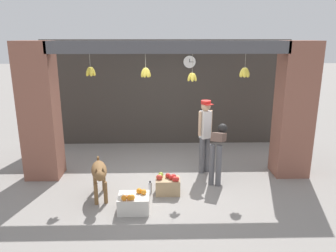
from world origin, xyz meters
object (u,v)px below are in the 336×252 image
wall_clock (190,62)px  fruit_crate_apples (168,185)px  dog (99,173)px  shopkeeper (205,131)px  fruit_crate_oranges (134,203)px  worker_stooping (218,146)px  water_bottle (150,188)px

wall_clock → fruit_crate_apples: bearing=-102.0°
dog → shopkeeper: shopkeeper is taller
shopkeeper → fruit_crate_oranges: bearing=21.6°
fruit_crate_oranges → fruit_crate_apples: (0.59, 0.64, 0.02)m
worker_stooping → fruit_crate_oranges: worker_stooping is taller
worker_stooping → wall_clock: (-0.40, 2.46, 1.51)m
fruit_crate_apples → water_bottle: 0.34m
fruit_crate_apples → water_bottle: (-0.33, 0.01, -0.06)m
worker_stooping → water_bottle: worker_stooping is taller
shopkeeper → water_bottle: 1.73m
fruit_crate_oranges → wall_clock: size_ratio=1.55×
dog → wall_clock: wall_clock is taller
worker_stooping → fruit_crate_oranges: bearing=-122.8°
fruit_crate_oranges → fruit_crate_apples: fruit_crate_apples is taller
fruit_crate_apples → dog: bearing=-172.8°
dog → fruit_crate_oranges: dog is taller
dog → fruit_crate_apples: 1.30m
fruit_crate_oranges → wall_clock: 4.40m
fruit_crate_apples → wall_clock: wall_clock is taller
dog → worker_stooping: 2.41m
worker_stooping → wall_clock: size_ratio=3.24×
water_bottle → fruit_crate_oranges: bearing=-111.9°
wall_clock → shopkeeper: bearing=-84.9°
dog → worker_stooping: (2.29, 0.73, 0.23)m
shopkeeper → water_bottle: bearing=13.1°
fruit_crate_apples → wall_clock: bearing=78.0°
shopkeeper → dog: bearing=1.7°
wall_clock → worker_stooping: bearing=-80.8°
fruit_crate_oranges → fruit_crate_apples: 0.87m
fruit_crate_oranges → water_bottle: fruit_crate_oranges is taller
worker_stooping → wall_clock: wall_clock is taller
worker_stooping → water_bottle: 1.61m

